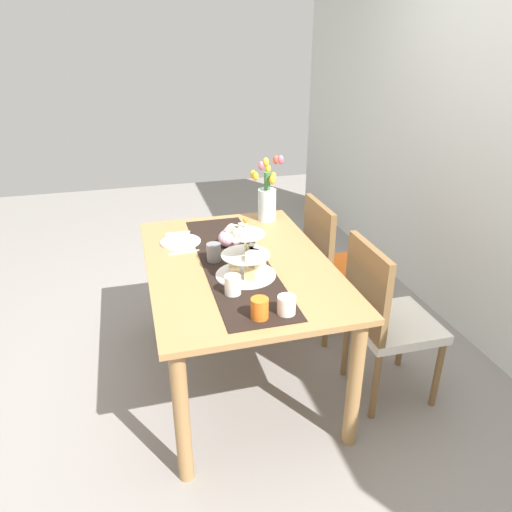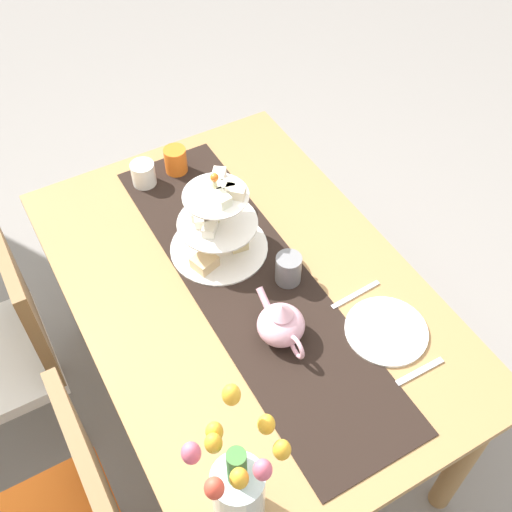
{
  "view_description": "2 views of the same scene",
  "coord_description": "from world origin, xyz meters",
  "px_view_note": "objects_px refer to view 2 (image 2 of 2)",
  "views": [
    {
      "loc": [
        2.21,
        -0.5,
        1.85
      ],
      "look_at": [
        0.1,
        0.07,
        0.81
      ],
      "focal_mm": 33.54,
      "sensor_mm": 36.0,
      "label": 1
    },
    {
      "loc": [
        -0.99,
        0.52,
        2.19
      ],
      "look_at": [
        0.03,
        -0.05,
        0.82
      ],
      "focal_mm": 43.77,
      "sensor_mm": 36.0,
      "label": 2
    }
  ],
  "objects_px": {
    "tiered_cake_stand": "(217,226)",
    "fork_left": "(420,371)",
    "cream_jug": "(143,174)",
    "knife_left": "(355,295)",
    "dining_table": "(246,309)",
    "mug_grey": "(288,269)",
    "teapot": "(281,324)",
    "dinner_plate_left": "(386,331)",
    "mug_orange": "(176,161)",
    "mug_white_text": "(224,195)",
    "tulip_vase": "(238,486)",
    "chair_right": "(2,345)"
  },
  "relations": [
    {
      "from": "tiered_cake_stand",
      "to": "fork_left",
      "type": "relative_size",
      "value": 2.03
    },
    {
      "from": "cream_jug",
      "to": "knife_left",
      "type": "height_order",
      "value": "cream_jug"
    },
    {
      "from": "tiered_cake_stand",
      "to": "knife_left",
      "type": "relative_size",
      "value": 1.79
    },
    {
      "from": "dining_table",
      "to": "cream_jug",
      "type": "relative_size",
      "value": 16.58
    },
    {
      "from": "tiered_cake_stand",
      "to": "mug_grey",
      "type": "relative_size",
      "value": 3.2
    },
    {
      "from": "tiered_cake_stand",
      "to": "teapot",
      "type": "distance_m",
      "value": 0.37
    },
    {
      "from": "dining_table",
      "to": "dinner_plate_left",
      "type": "bearing_deg",
      "value": -141.7
    },
    {
      "from": "knife_left",
      "to": "mug_orange",
      "type": "distance_m",
      "value": 0.78
    },
    {
      "from": "dining_table",
      "to": "fork_left",
      "type": "distance_m",
      "value": 0.55
    },
    {
      "from": "dining_table",
      "to": "dinner_plate_left",
      "type": "relative_size",
      "value": 6.13
    },
    {
      "from": "dining_table",
      "to": "mug_orange",
      "type": "bearing_deg",
      "value": -3.82
    },
    {
      "from": "fork_left",
      "to": "knife_left",
      "type": "height_order",
      "value": "same"
    },
    {
      "from": "mug_white_text",
      "to": "dinner_plate_left",
      "type": "bearing_deg",
      "value": -166.34
    },
    {
      "from": "teapot",
      "to": "mug_grey",
      "type": "height_order",
      "value": "teapot"
    },
    {
      "from": "tulip_vase",
      "to": "fork_left",
      "type": "distance_m",
      "value": 0.61
    },
    {
      "from": "dinner_plate_left",
      "to": "mug_white_text",
      "type": "bearing_deg",
      "value": 13.66
    },
    {
      "from": "chair_right",
      "to": "mug_white_text",
      "type": "bearing_deg",
      "value": -90.71
    },
    {
      "from": "tiered_cake_stand",
      "to": "dinner_plate_left",
      "type": "height_order",
      "value": "tiered_cake_stand"
    },
    {
      "from": "cream_jug",
      "to": "mug_white_text",
      "type": "xyz_separation_m",
      "value": [
        -0.23,
        -0.18,
        0.01
      ]
    },
    {
      "from": "mug_grey",
      "to": "cream_jug",
      "type": "bearing_deg",
      "value": 18.93
    },
    {
      "from": "mug_white_text",
      "to": "mug_orange",
      "type": "height_order",
      "value": "same"
    },
    {
      "from": "teapot",
      "to": "dinner_plate_left",
      "type": "height_order",
      "value": "teapot"
    },
    {
      "from": "chair_right",
      "to": "mug_grey",
      "type": "distance_m",
      "value": 0.95
    },
    {
      "from": "mug_white_text",
      "to": "chair_right",
      "type": "bearing_deg",
      "value": 89.29
    },
    {
      "from": "tulip_vase",
      "to": "dinner_plate_left",
      "type": "distance_m",
      "value": 0.64
    },
    {
      "from": "chair_right",
      "to": "dinner_plate_left",
      "type": "relative_size",
      "value": 3.96
    },
    {
      "from": "chair_right",
      "to": "tiered_cake_stand",
      "type": "xyz_separation_m",
      "value": [
        -0.17,
        -0.7,
        0.34
      ]
    },
    {
      "from": "dinner_plate_left",
      "to": "teapot",
      "type": "bearing_deg",
      "value": 63.4
    },
    {
      "from": "chair_right",
      "to": "cream_jug",
      "type": "distance_m",
      "value": 0.71
    },
    {
      "from": "tulip_vase",
      "to": "cream_jug",
      "type": "xyz_separation_m",
      "value": [
        1.11,
        -0.24,
        -0.11
      ]
    },
    {
      "from": "dining_table",
      "to": "chair_right",
      "type": "height_order",
      "value": "chair_right"
    },
    {
      "from": "fork_left",
      "to": "mug_grey",
      "type": "bearing_deg",
      "value": 17.97
    },
    {
      "from": "cream_jug",
      "to": "mug_white_text",
      "type": "distance_m",
      "value": 0.29
    },
    {
      "from": "tulip_vase",
      "to": "cream_jug",
      "type": "relative_size",
      "value": 4.99
    },
    {
      "from": "tiered_cake_stand",
      "to": "mug_white_text",
      "type": "height_order",
      "value": "tiered_cake_stand"
    },
    {
      "from": "mug_white_text",
      "to": "dining_table",
      "type": "bearing_deg",
      "value": 162.79
    },
    {
      "from": "teapot",
      "to": "dining_table",
      "type": "bearing_deg",
      "value": 0.0
    },
    {
      "from": "tulip_vase",
      "to": "cream_jug",
      "type": "distance_m",
      "value": 1.14
    },
    {
      "from": "knife_left",
      "to": "mug_grey",
      "type": "distance_m",
      "value": 0.21
    },
    {
      "from": "tiered_cake_stand",
      "to": "dining_table",
      "type": "bearing_deg",
      "value": -179.04
    },
    {
      "from": "chair_right",
      "to": "teapot",
      "type": "relative_size",
      "value": 3.82
    },
    {
      "from": "dinner_plate_left",
      "to": "mug_white_text",
      "type": "relative_size",
      "value": 2.42
    },
    {
      "from": "fork_left",
      "to": "mug_grey",
      "type": "relative_size",
      "value": 1.58
    },
    {
      "from": "mug_grey",
      "to": "dining_table",
      "type": "bearing_deg",
      "value": 71.16
    },
    {
      "from": "chair_right",
      "to": "tulip_vase",
      "type": "distance_m",
      "value": 1.05
    },
    {
      "from": "mug_white_text",
      "to": "mug_orange",
      "type": "xyz_separation_m",
      "value": [
        0.23,
        0.06,
        0.0
      ]
    },
    {
      "from": "dining_table",
      "to": "mug_orange",
      "type": "xyz_separation_m",
      "value": [
        0.56,
        -0.04,
        0.16
      ]
    },
    {
      "from": "dinner_plate_left",
      "to": "tiered_cake_stand",
      "type": "bearing_deg",
      "value": 27.94
    },
    {
      "from": "dinner_plate_left",
      "to": "mug_white_text",
      "type": "xyz_separation_m",
      "value": [
        0.66,
        0.16,
        0.04
      ]
    },
    {
      "from": "dinner_plate_left",
      "to": "fork_left",
      "type": "xyz_separation_m",
      "value": [
        -0.15,
        0.0,
        -0.0
      ]
    }
  ]
}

